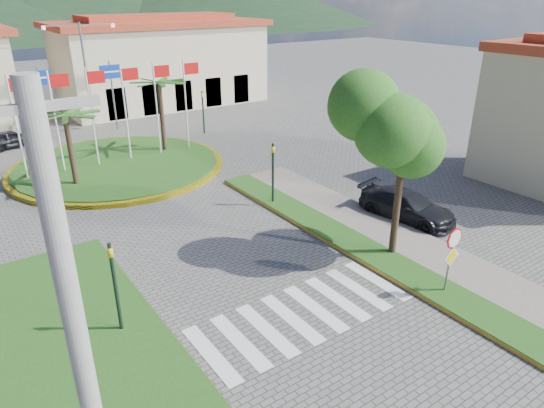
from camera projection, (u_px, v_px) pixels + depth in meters
ground at (392, 388)px, 13.16m from camera, size 160.00×160.00×0.00m
sidewalk_right at (463, 282)px, 17.79m from camera, size 4.00×28.00×0.15m
verge_right at (442, 293)px, 17.15m from camera, size 1.60×28.00×0.18m
median_left at (85, 355)px, 14.20m from camera, size 5.00×14.00×0.18m
crosswalk at (301, 314)px, 16.16m from camera, size 8.00×3.00×0.01m
roundabout_island at (118, 165)px, 29.57m from camera, size 12.70×12.70×6.00m
stop_sign at (452, 250)px, 16.50m from camera, size 0.80×0.11×2.65m
deciduous_tree at (405, 132)px, 17.73m from camera, size 3.60×3.60×6.80m
utility_pole at (85, 374)px, 7.40m from camera, size 0.32×0.32×9.00m
traffic_light_left at (115, 280)px, 14.51m from camera, size 0.15×0.18×3.20m
traffic_light_right at (273, 168)px, 23.74m from camera, size 0.15×0.18×3.20m
traffic_light_far at (203, 108)px, 36.07m from camera, size 0.18×0.15×3.20m
direction_sign_west at (41, 91)px, 33.89m from camera, size 1.60×0.14×5.20m
direction_sign_east at (112, 84)px, 36.52m from camera, size 1.60×0.14×5.20m
street_lamp_centre at (87, 74)px, 34.36m from camera, size 4.80×0.16×8.00m
building_right at (161, 61)px, 45.33m from camera, size 19.08×9.54×8.05m
car_dark_a at (11, 139)px, 33.23m from camera, size 3.86×2.19×1.24m
car_dark_b at (167, 99)px, 45.42m from camera, size 4.22×2.31×1.32m
car_side_right at (407, 205)px, 22.71m from camera, size 2.69×4.93×1.36m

